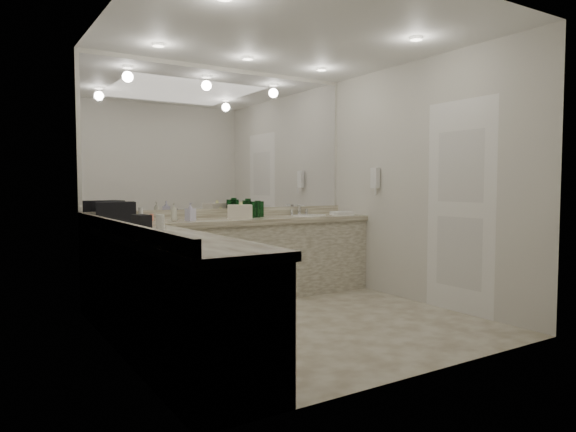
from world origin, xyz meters
TOP-DOWN VIEW (x-y plane):
  - floor at (0.00, 0.00)m, footprint 3.20×3.20m
  - ceiling at (0.00, 0.00)m, footprint 3.20×3.20m
  - wall_back at (0.00, 1.50)m, footprint 3.20×0.02m
  - wall_left at (-1.60, 0.00)m, footprint 0.02×3.00m
  - wall_right at (1.60, 0.00)m, footprint 0.02×3.00m
  - vanity_back_base at (0.00, 1.20)m, footprint 3.20×0.60m
  - vanity_back_top at (0.00, 1.19)m, footprint 3.20×0.64m
  - vanity_left_base at (-1.30, -0.30)m, footprint 0.60×2.40m
  - vanity_left_top at (-1.29, -0.30)m, footprint 0.64×2.42m
  - backsplash_back at (0.00, 1.48)m, footprint 3.20×0.04m
  - backsplash_left at (-1.58, 0.00)m, footprint 0.04×3.00m
  - mirror_back at (0.00, 1.49)m, footprint 3.12×0.01m
  - mirror_left at (-1.59, 0.00)m, footprint 0.01×2.92m
  - sink at (0.95, 1.20)m, footprint 0.44×0.44m
  - faucet at (0.95, 1.41)m, footprint 0.24×0.16m
  - wall_phone at (1.56, 0.70)m, footprint 0.06×0.10m
  - door at (1.59, -0.50)m, footprint 0.02×0.82m
  - black_toiletry_bag at (-1.30, 1.24)m, footprint 0.40×0.29m
  - black_bag_spill at (-1.30, 0.40)m, footprint 0.12×0.23m
  - cream_cosmetic_case at (0.00, 1.16)m, footprint 0.31×0.26m
  - hand_towel at (1.40, 1.13)m, footprint 0.29×0.23m
  - lotion_left at (-1.30, -0.09)m, footprint 0.06×0.06m
  - soap_bottle_a at (-0.73, 1.21)m, footprint 0.08×0.08m
  - soap_bottle_b at (-0.58, 1.12)m, footprint 0.11×0.11m
  - soap_bottle_c at (0.02, 1.17)m, footprint 0.18×0.18m
  - green_bottle_0 at (0.15, 1.25)m, footprint 0.07×0.07m
  - green_bottle_1 at (0.21, 1.22)m, footprint 0.07×0.07m
  - green_bottle_2 at (0.34, 1.29)m, footprint 0.07×0.07m
  - green_bottle_3 at (0.18, 1.31)m, footprint 0.07×0.07m
  - green_bottle_4 at (0.26, 1.22)m, footprint 0.06×0.06m
  - amenity_bottle_0 at (-1.05, 1.27)m, footprint 0.05×0.05m
  - amenity_bottle_1 at (-0.49, 1.31)m, footprint 0.06×0.06m
  - amenity_bottle_2 at (-0.92, 1.34)m, footprint 0.04×0.04m
  - amenity_bottle_3 at (0.19, 1.33)m, footprint 0.04×0.04m
  - amenity_bottle_4 at (0.01, 1.15)m, footprint 0.05×0.05m
  - amenity_bottle_5 at (-0.54, 1.30)m, footprint 0.05×0.05m
  - amenity_bottle_6 at (-1.25, 1.29)m, footprint 0.05×0.05m

SIDE VIEW (x-z plane):
  - floor at x=0.00m, z-range 0.00..0.00m
  - vanity_back_base at x=0.00m, z-range 0.00..0.84m
  - vanity_left_base at x=-1.30m, z-range 0.00..0.84m
  - vanity_back_top at x=0.00m, z-range 0.84..0.90m
  - vanity_left_top at x=-1.29m, z-range 0.84..0.90m
  - sink at x=0.95m, z-range 0.88..0.91m
  - hand_towel at x=1.40m, z-range 0.90..0.94m
  - amenity_bottle_2 at x=-0.92m, z-range 0.90..0.97m
  - amenity_bottle_4 at x=0.01m, z-range 0.90..0.98m
  - amenity_bottle_1 at x=-0.49m, z-range 0.90..0.99m
  - backsplash_back at x=0.00m, z-range 0.90..1.00m
  - backsplash_left at x=-1.58m, z-range 0.90..1.00m
  - amenity_bottle_5 at x=-0.54m, z-range 0.90..1.00m
  - black_bag_spill at x=-1.30m, z-range 0.90..1.02m
  - amenity_bottle_6 at x=-1.25m, z-range 0.90..1.03m
  - amenity_bottle_3 at x=0.19m, z-range 0.90..1.03m
  - faucet at x=0.95m, z-range 0.90..1.04m
  - amenity_bottle_0 at x=-1.05m, z-range 0.90..1.04m
  - lotion_left at x=-1.30m, z-range 0.90..1.05m
  - cream_cosmetic_case at x=0.00m, z-range 0.90..1.05m
  - soap_bottle_a at x=-0.73m, z-range 0.90..1.08m
  - green_bottle_2 at x=0.34m, z-range 0.90..1.08m
  - green_bottle_1 at x=0.21m, z-range 0.90..1.08m
  - soap_bottle_c at x=0.02m, z-range 0.90..1.08m
  - soap_bottle_b at x=-0.58m, z-range 0.90..1.09m
  - green_bottle_4 at x=0.26m, z-range 0.90..1.09m
  - green_bottle_0 at x=0.15m, z-range 0.90..1.09m
  - black_toiletry_bag at x=-1.30m, z-range 0.90..1.11m
  - green_bottle_3 at x=0.18m, z-range 0.90..1.11m
  - door at x=1.59m, z-range 0.00..2.10m
  - wall_back at x=0.00m, z-range 0.00..2.60m
  - wall_left at x=-1.60m, z-range 0.00..2.60m
  - wall_right at x=1.60m, z-range 0.00..2.60m
  - wall_phone at x=1.56m, z-range 1.23..1.47m
  - mirror_back at x=0.00m, z-range 1.00..2.55m
  - mirror_left at x=-1.59m, z-range 1.00..2.55m
  - ceiling at x=0.00m, z-range 2.60..2.60m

